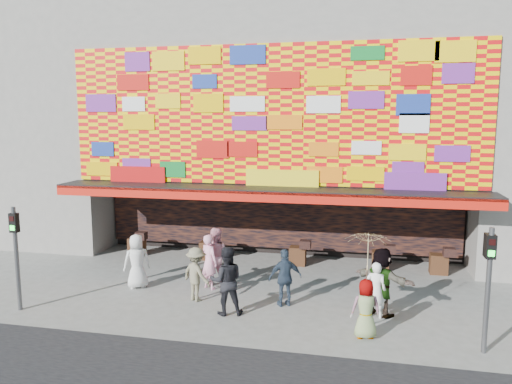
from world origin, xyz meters
TOP-DOWN VIEW (x-y plane):
  - ground at (0.00, 0.00)m, footprint 90.00×90.00m
  - shop_building at (0.00, 8.18)m, footprint 15.20×9.40m
  - neighbor_left at (-13.00, 8.00)m, footprint 11.00×8.00m
  - signal_left at (-6.20, -1.50)m, footprint 0.22×0.20m
  - signal_right at (6.20, -1.50)m, footprint 0.22×0.20m
  - ped_a at (-3.74, 0.97)m, footprint 1.03×0.95m
  - ped_b at (-1.44, 1.40)m, footprint 0.78×0.70m
  - ped_c at (-0.33, -0.53)m, footprint 1.11×0.97m
  - ped_d at (-1.49, 0.29)m, footprint 1.22×1.05m
  - ped_e at (1.18, 0.43)m, footprint 1.08×0.80m
  - ped_f at (3.89, 0.32)m, footprint 1.82×1.41m
  - ped_g at (3.48, -1.27)m, footprint 0.82×0.62m
  - ped_h at (3.74, 0.11)m, footprint 0.61×0.43m
  - ped_i at (-1.38, 1.85)m, footprint 0.93×0.73m
  - parasol at (3.48, -1.27)m, footprint 1.37×1.39m

SIDE VIEW (x-z plane):
  - ground at x=0.00m, z-range 0.00..0.00m
  - ped_g at x=3.48m, z-range 0.00..1.51m
  - ped_h at x=3.74m, z-range 0.00..1.57m
  - ped_d at x=-1.49m, z-range 0.00..1.63m
  - ped_e at x=1.18m, z-range 0.00..1.70m
  - ped_a at x=-3.74m, z-range 0.00..1.76m
  - ped_b at x=-1.44m, z-range 0.00..1.78m
  - ped_i at x=-1.38m, z-range 0.00..1.90m
  - ped_f at x=3.89m, z-range 0.00..1.93m
  - ped_c at x=-0.33m, z-range 0.00..1.93m
  - signal_left at x=-6.20m, z-range 0.36..3.36m
  - signal_right at x=6.20m, z-range 0.36..3.36m
  - parasol at x=3.48m, z-range 1.22..3.17m
  - shop_building at x=0.00m, z-range 0.23..10.23m
  - neighbor_left at x=-13.00m, z-range 0.00..12.00m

